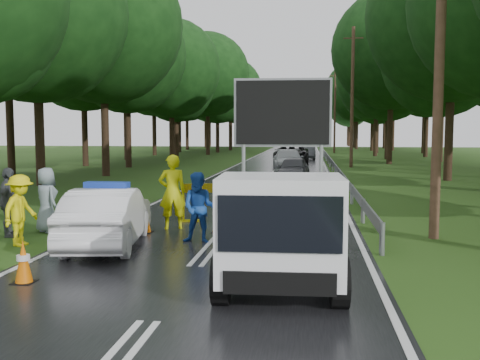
% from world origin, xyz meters
% --- Properties ---
extents(ground, '(160.00, 160.00, 0.00)m').
position_xyz_m(ground, '(0.00, 0.00, 0.00)').
color(ground, '#264313').
rests_on(ground, ground).
extents(road, '(7.00, 140.00, 0.02)m').
position_xyz_m(road, '(0.00, 30.00, 0.01)').
color(road, black).
rests_on(road, ground).
extents(guardrail, '(0.12, 60.06, 0.70)m').
position_xyz_m(guardrail, '(3.70, 29.67, 0.55)').
color(guardrail, gray).
rests_on(guardrail, ground).
extents(utility_pole_near, '(1.40, 0.24, 10.00)m').
position_xyz_m(utility_pole_near, '(5.20, 2.00, 5.06)').
color(utility_pole_near, '#3F2C1D').
rests_on(utility_pole_near, ground).
extents(utility_pole_mid, '(1.40, 0.24, 10.00)m').
position_xyz_m(utility_pole_mid, '(5.20, 28.00, 5.06)').
color(utility_pole_mid, '#3F2C1D').
rests_on(utility_pole_mid, ground).
extents(utility_pole_far, '(1.40, 0.24, 10.00)m').
position_xyz_m(utility_pole_far, '(5.20, 54.00, 5.06)').
color(utility_pole_far, '#3F2C1D').
rests_on(utility_pole_far, ground).
extents(police_sedan, '(2.05, 4.22, 1.47)m').
position_xyz_m(police_sedan, '(-2.34, 0.07, 0.67)').
color(police_sedan, white).
rests_on(police_sedan, ground).
extents(work_truck, '(2.17, 4.55, 3.56)m').
position_xyz_m(work_truck, '(1.69, -2.31, 0.97)').
color(work_truck, gray).
rests_on(work_truck, ground).
extents(barrier, '(2.65, 0.65, 1.12)m').
position_xyz_m(barrier, '(-0.13, 3.73, 0.84)').
color(barrier, yellow).
rests_on(barrier, ground).
extents(officer, '(0.85, 0.71, 2.00)m').
position_xyz_m(officer, '(-1.43, 2.37, 1.00)').
color(officer, '#CED60B').
rests_on(officer, ground).
extents(civilian, '(0.82, 0.65, 1.67)m').
position_xyz_m(civilian, '(-0.37, 0.74, 0.83)').
color(civilian, '#18469D').
rests_on(civilian, ground).
extents(bystander_left, '(0.74, 1.12, 1.64)m').
position_xyz_m(bystander_left, '(-4.36, -0.07, 0.82)').
color(bystander_left, yellow).
rests_on(bystander_left, ground).
extents(bystander_mid, '(0.61, 1.07, 1.72)m').
position_xyz_m(bystander_mid, '(-5.20, 0.87, 0.86)').
color(bystander_mid, '#46494E').
rests_on(bystander_mid, ground).
extents(bystander_right, '(0.98, 0.92, 1.68)m').
position_xyz_m(bystander_right, '(-4.57, 1.58, 0.84)').
color(bystander_right, gray).
rests_on(bystander_right, ground).
extents(queue_car_first, '(1.78, 3.88, 1.29)m').
position_xyz_m(queue_car_first, '(1.37, 16.51, 0.65)').
color(queue_car_first, '#383A3F').
rests_on(queue_car_first, ground).
extents(queue_car_second, '(2.44, 4.98, 1.39)m').
position_xyz_m(queue_car_second, '(0.80, 24.18, 0.70)').
color(queue_car_second, '#ADB1B6').
rests_on(queue_car_second, ground).
extents(queue_car_third, '(2.70, 5.81, 1.61)m').
position_xyz_m(queue_car_third, '(0.80, 31.11, 0.81)').
color(queue_car_third, black).
rests_on(queue_car_third, ground).
extents(queue_car_fourth, '(1.48, 3.90, 1.27)m').
position_xyz_m(queue_car_fourth, '(2.05, 38.73, 0.64)').
color(queue_car_fourth, '#44474C').
rests_on(queue_car_fourth, ground).
extents(cone_near_left, '(0.36, 0.36, 0.76)m').
position_xyz_m(cone_near_left, '(-2.69, -2.94, 0.37)').
color(cone_near_left, black).
rests_on(cone_near_left, ground).
extents(cone_center, '(0.31, 0.31, 0.65)m').
position_xyz_m(cone_center, '(-0.16, 2.00, 0.32)').
color(cone_center, black).
rests_on(cone_center, ground).
extents(cone_far, '(0.38, 0.38, 0.80)m').
position_xyz_m(cone_far, '(-0.20, 5.00, 0.39)').
color(cone_far, black).
rests_on(cone_far, ground).
extents(cone_left_mid, '(0.36, 0.36, 0.76)m').
position_xyz_m(cone_left_mid, '(-2.00, 1.75, 0.37)').
color(cone_left_mid, black).
rests_on(cone_left_mid, ground).
extents(cone_right, '(0.34, 0.34, 0.72)m').
position_xyz_m(cone_right, '(2.40, 4.13, 0.35)').
color(cone_right, black).
rests_on(cone_right, ground).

